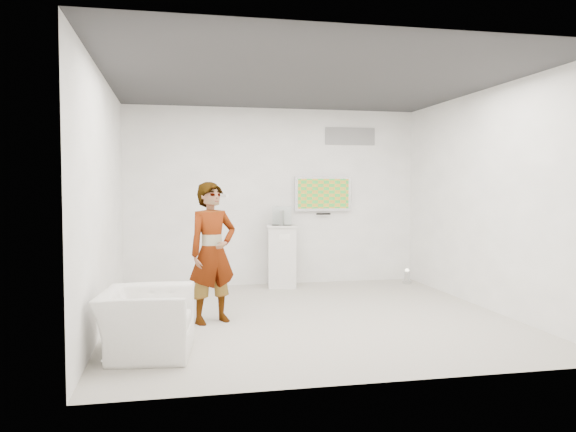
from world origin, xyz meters
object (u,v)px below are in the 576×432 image
at_px(floor_uplight, 407,277).
at_px(pedestal, 282,256).
at_px(tv, 323,194).
at_px(person, 212,253).
at_px(armchair, 146,322).

bearing_deg(floor_uplight, pedestal, 176.62).
distance_m(pedestal, floor_uplight, 2.21).
xyz_separation_m(pedestal, floor_uplight, (2.17, -0.13, -0.39)).
height_order(tv, pedestal, tv).
bearing_deg(person, pedestal, 34.93).
xyz_separation_m(tv, floor_uplight, (1.39, -0.41, -1.43)).
distance_m(person, floor_uplight, 4.12).
height_order(tv, armchair, tv).
xyz_separation_m(tv, armchair, (-2.81, -3.71, -1.23)).
height_order(pedestal, floor_uplight, pedestal).
relative_size(armchair, pedestal, 0.96).
height_order(tv, person, tv).
relative_size(tv, armchair, 1.01).
height_order(person, armchair, person).
distance_m(armchair, pedestal, 3.98).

